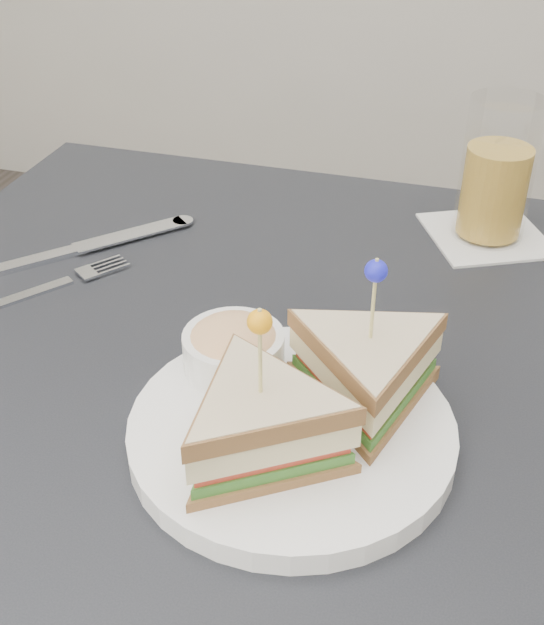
% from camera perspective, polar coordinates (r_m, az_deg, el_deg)
% --- Properties ---
extents(table, '(0.80, 0.80, 0.75)m').
position_cam_1_polar(table, '(0.71, -1.01, -8.72)').
color(table, black).
rests_on(table, ground).
extents(plate_meal, '(0.28, 0.27, 0.14)m').
position_cam_1_polar(plate_meal, '(0.57, 2.18, -6.29)').
color(plate_meal, white).
rests_on(plate_meal, table).
extents(cutlery_fork, '(0.12, 0.15, 0.00)m').
position_cam_1_polar(cutlery_fork, '(0.79, -15.52, 1.97)').
color(cutlery_fork, silver).
rests_on(cutlery_fork, table).
extents(cutlery_knife, '(0.17, 0.18, 0.01)m').
position_cam_1_polar(cutlery_knife, '(0.85, -13.49, 4.64)').
color(cutlery_knife, silver).
rests_on(cutlery_knife, table).
extents(drink_set, '(0.16, 0.16, 0.15)m').
position_cam_1_polar(drink_set, '(0.86, 16.00, 9.34)').
color(drink_set, silver).
rests_on(drink_set, table).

